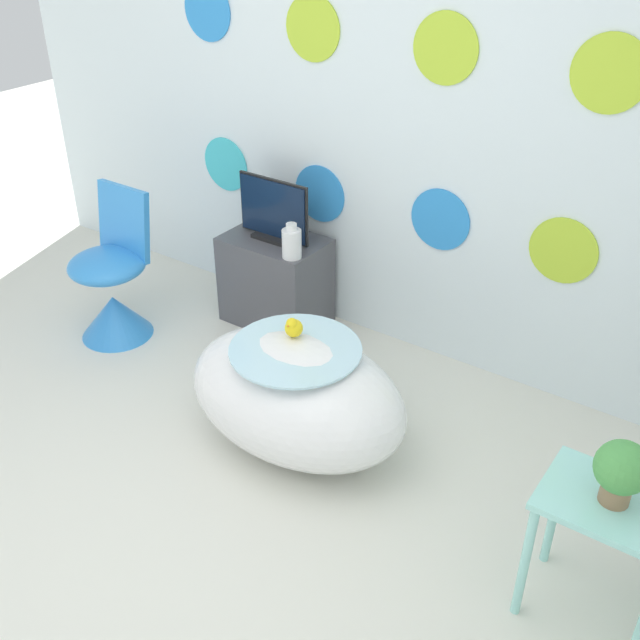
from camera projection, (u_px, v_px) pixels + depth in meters
The scene contains 10 objects.
ground_plane at pixel (53, 591), 2.64m from camera, with size 12.00×12.00×0.00m, color silver.
wall_back_dotted at pixel (381, 89), 3.46m from camera, with size 4.81×0.05×2.60m.
bathtub at pixel (296, 395), 3.18m from camera, with size 1.01×0.67×0.51m.
rubber_duck at pixel (293, 327), 3.08m from camera, with size 0.08×0.08×0.09m.
chair at pixel (113, 290), 3.94m from camera, with size 0.40×0.40×0.80m.
tv_cabinet at pixel (276, 280), 4.07m from camera, with size 0.54×0.37×0.50m.
tv at pixel (273, 213), 3.86m from camera, with size 0.43×0.12×0.33m.
vase at pixel (292, 243), 3.72m from camera, with size 0.10×0.10×0.18m.
side_table at pixel (606, 526), 2.36m from camera, with size 0.43×0.33×0.52m.
potted_plant_left at pixel (622, 470), 2.24m from camera, with size 0.17×0.17×0.22m.
Camera 1 is at (1.77, -0.89, 2.19)m, focal length 42.00 mm.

